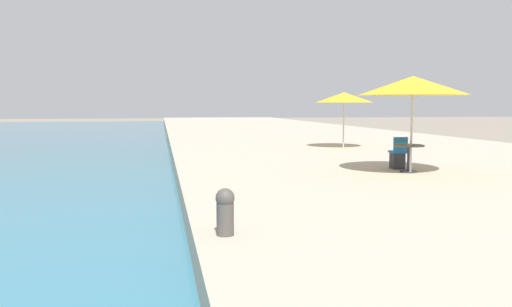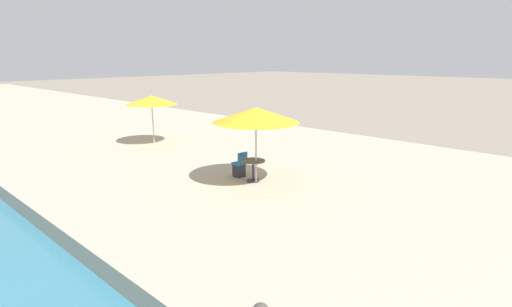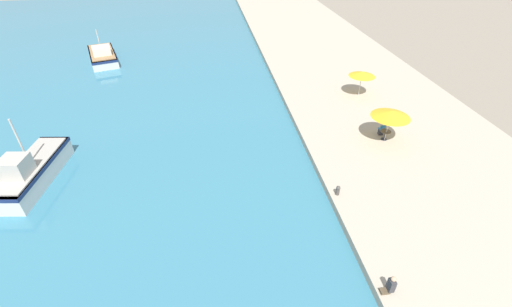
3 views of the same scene
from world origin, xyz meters
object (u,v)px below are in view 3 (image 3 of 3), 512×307
object	(u,v)px
cafe_umbrella_white	(362,74)
cafe_table	(385,133)
person_at_quay	(390,286)
cafe_chair_left	(381,131)
mooring_bollard	(338,190)
fishing_boat_near	(32,171)
cafe_umbrella_pink	(391,114)
fishing_boat_mid	(103,55)

from	to	relation	value
cafe_umbrella_white	cafe_table	size ratio (longest dim) A/B	3.03
cafe_umbrella_white	cafe_table	bearing A→B (deg)	-98.14
person_at_quay	cafe_chair_left	bearing A→B (deg)	66.58
mooring_bollard	cafe_chair_left	bearing A→B (deg)	47.74
fishing_boat_near	cafe_umbrella_pink	bearing A→B (deg)	9.51
cafe_chair_left	person_at_quay	size ratio (longest dim) A/B	0.86
cafe_table	person_at_quay	bearing A→B (deg)	-114.43
cafe_table	person_at_quay	size ratio (longest dim) A/B	0.76
fishing_boat_mid	cafe_umbrella_pink	size ratio (longest dim) A/B	2.69
fishing_boat_mid	person_at_quay	world-z (taller)	fishing_boat_mid
mooring_bollard	person_at_quay	bearing A→B (deg)	-89.37
fishing_boat_mid	cafe_table	world-z (taller)	fishing_boat_mid
cafe_umbrella_pink	mooring_bollard	size ratio (longest dim) A/B	4.34
cafe_umbrella_white	cafe_chair_left	world-z (taller)	cafe_umbrella_white
cafe_chair_left	cafe_umbrella_white	bearing A→B (deg)	85.64
fishing_boat_near	person_at_quay	bearing A→B (deg)	-22.72
fishing_boat_mid	mooring_bollard	xyz separation A→B (m)	(19.74, -27.86, 0.11)
mooring_bollard	cafe_umbrella_white	bearing A→B (deg)	63.15
fishing_boat_near	cafe_table	xyz separation A→B (m)	(24.81, 0.92, 0.11)
person_at_quay	mooring_bollard	size ratio (longest dim) A/B	1.61
fishing_boat_near	fishing_boat_mid	bearing A→B (deg)	99.10
cafe_umbrella_pink	cafe_chair_left	world-z (taller)	cafe_umbrella_pink
cafe_chair_left	person_at_quay	distance (m)	14.12
cafe_table	mooring_bollard	bearing A→B (deg)	-135.50
cafe_umbrella_white	mooring_bollard	distance (m)	15.04
person_at_quay	cafe_umbrella_pink	bearing A→B (deg)	65.37
fishing_boat_near	cafe_umbrella_pink	distance (m)	24.87
cafe_chair_left	mooring_bollard	size ratio (longest dim) A/B	1.39
cafe_umbrella_pink	person_at_quay	distance (m)	13.42
fishing_boat_near	cafe_umbrella_pink	xyz separation A→B (m)	(24.79, 0.78, 1.87)
person_at_quay	cafe_table	bearing A→B (deg)	65.57
cafe_umbrella_white	person_at_quay	size ratio (longest dim) A/B	2.30
fishing_boat_near	cafe_umbrella_white	bearing A→B (deg)	26.31
cafe_table	person_at_quay	xyz separation A→B (m)	(-5.56, -12.23, -0.07)
fishing_boat_near	fishing_boat_mid	size ratio (longest dim) A/B	0.91
fishing_boat_near	mooring_bollard	distance (m)	19.72
cafe_umbrella_white	mooring_bollard	size ratio (longest dim) A/B	3.71
cafe_umbrella_white	mooring_bollard	bearing A→B (deg)	-116.85
cafe_table	person_at_quay	world-z (taller)	person_at_quay
cafe_umbrella_pink	mooring_bollard	xyz separation A→B (m)	(-5.61, -5.39, -1.94)
cafe_umbrella_white	mooring_bollard	xyz separation A→B (m)	(-6.75, -13.33, -1.77)
fishing_boat_near	cafe_table	size ratio (longest dim) A/B	8.71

